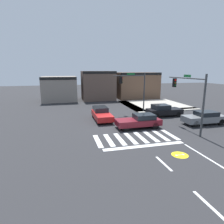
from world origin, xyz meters
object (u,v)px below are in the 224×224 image
object	(u,v)px
car_red	(101,114)
car_gray	(204,118)
traffic_signal_northeast	(134,85)
traffic_signal_southeast	(189,91)
car_maroon	(139,121)
car_black	(163,110)

from	to	relation	value
car_red	car_gray	size ratio (longest dim) A/B	1.01
traffic_signal_northeast	car_red	xyz separation A→B (m)	(-5.18, -2.91, -3.11)
traffic_signal_southeast	car_gray	xyz separation A→B (m)	(3.17, 1.23, -3.14)
traffic_signal_southeast	car_red	size ratio (longest dim) A/B	1.25
traffic_signal_northeast	car_maroon	distance (m)	8.07
traffic_signal_southeast	car_black	world-z (taller)	traffic_signal_southeast
car_black	traffic_signal_southeast	bearing A→B (deg)	-97.00
traffic_signal_southeast	car_black	distance (m)	6.69
traffic_signal_southeast	car_red	xyz separation A→B (m)	(-7.50, 6.03, -3.16)
traffic_signal_southeast	car_red	distance (m)	10.12
traffic_signal_southeast	car_maroon	bearing A→B (deg)	67.68
car_red	car_gray	world-z (taller)	car_red
traffic_signal_northeast	car_gray	distance (m)	9.95
car_red	car_gray	xyz separation A→B (m)	(10.67, -4.80, 0.02)
traffic_signal_southeast	car_gray	size ratio (longest dim) A/B	1.26
car_black	traffic_signal_northeast	bearing A→B (deg)	134.60
car_maroon	car_red	xyz separation A→B (m)	(-3.19, 4.26, 0.00)
traffic_signal_northeast	car_red	bearing A→B (deg)	29.33
traffic_signal_northeast	traffic_signal_southeast	bearing A→B (deg)	104.50
car_black	car_gray	world-z (taller)	car_black
traffic_signal_southeast	car_red	world-z (taller)	traffic_signal_southeast
traffic_signal_southeast	car_red	bearing A→B (deg)	51.21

